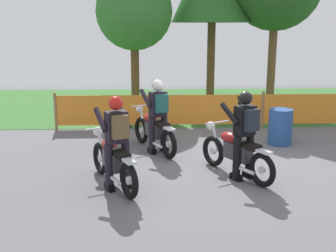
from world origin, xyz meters
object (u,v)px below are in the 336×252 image
object	(u,v)px
motorcycle_trailing	(236,152)
rider_lead	(117,138)
rider_third	(158,112)
oil_drum	(280,127)
rider_trailing	(245,130)
motorcycle_third	(154,130)
motorcycle_lead	(113,161)

from	to	relation	value
motorcycle_trailing	rider_lead	size ratio (longest dim) A/B	1.07
rider_third	oil_drum	size ratio (longest dim) A/B	1.92
rider_trailing	rider_third	xyz separation A→B (m)	(-1.59, 1.76, 0.00)
oil_drum	rider_trailing	bearing A→B (deg)	-120.90
motorcycle_trailing	rider_third	size ratio (longest dim) A/B	1.07
rider_lead	oil_drum	distance (m)	4.72
motorcycle_third	rider_trailing	xyz separation A→B (m)	(1.69, -1.96, 0.47)
motorcycle_third	rider_third	size ratio (longest dim) A/B	1.14
rider_lead	rider_trailing	distance (m)	2.39
rider_third	oil_drum	distance (m)	3.11
motorcycle_lead	motorcycle_third	world-z (taller)	motorcycle_third
motorcycle_lead	rider_trailing	distance (m)	2.51
motorcycle_trailing	rider_trailing	distance (m)	0.53
motorcycle_third	motorcycle_lead	bearing A→B (deg)	135.09
motorcycle_lead	motorcycle_trailing	bearing A→B (deg)	-106.33
oil_drum	motorcycle_lead	bearing A→B (deg)	-146.04
motorcycle_third	rider_lead	world-z (taller)	rider_lead
motorcycle_trailing	rider_lead	world-z (taller)	rider_lead
motorcycle_lead	rider_third	xyz separation A→B (m)	(0.85, 2.00, 0.48)
motorcycle_lead	rider_trailing	xyz separation A→B (m)	(2.45, 0.23, 0.48)
oil_drum	motorcycle_trailing	bearing A→B (deg)	-125.12
rider_lead	motorcycle_lead	bearing A→B (deg)	0.51
rider_lead	rider_trailing	size ratio (longest dim) A/B	1.00
motorcycle_lead	motorcycle_third	xyz separation A→B (m)	(0.75, 2.20, 0.01)
motorcycle_third	rider_trailing	world-z (taller)	rider_trailing
motorcycle_trailing	rider_trailing	xyz separation A→B (m)	(0.12, -0.19, 0.48)
rider_lead	rider_trailing	xyz separation A→B (m)	(2.35, 0.43, 0.00)
motorcycle_trailing	motorcycle_third	bearing A→B (deg)	10.90
motorcycle_third	motorcycle_trailing	bearing A→B (deg)	-164.33
motorcycle_trailing	rider_third	world-z (taller)	rider_third
oil_drum	rider_third	bearing A→B (deg)	-168.60
motorcycle_trailing	rider_third	xyz separation A→B (m)	(-1.48, 1.57, 0.48)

